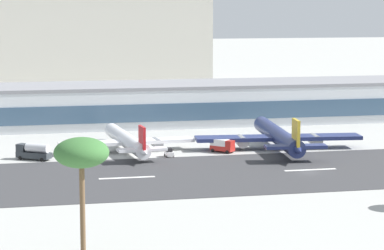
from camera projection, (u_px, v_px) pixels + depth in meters
The scene contains 12 objects.
ground_plane at pixel (309, 173), 185.90m from camera, with size 1400.00×1400.00×0.00m, color #A8A8A3.
runway_strip at pixel (304, 170), 188.73m from camera, with size 800.00×43.80×0.08m, color #38383A.
runway_centreline_dash_3 at pixel (127, 178), 180.44m from camera, with size 12.00×1.20×0.01m, color white.
runway_centreline_dash_4 at pixel (310, 170), 189.03m from camera, with size 12.00×1.20×0.01m, color white.
terminal_building at pixel (166, 104), 261.18m from camera, with size 162.18×26.68×12.53m.
distant_hotel_block at pixel (71, 42), 373.25m from camera, with size 119.11×37.34×40.11m, color beige.
airliner_red_tail_gate_0 at pixel (128, 141), 211.33m from camera, with size 34.21×41.51×8.67m.
airliner_gold_tail_gate_1 at pixel (279, 137), 215.29m from camera, with size 42.87×48.40×10.11m.
service_baggage_tug_0 at pixel (169, 153), 205.22m from camera, with size 2.03×3.28×2.20m.
service_fuel_truck_1 at pixel (34, 151), 201.24m from camera, with size 8.50×6.92×3.95m.
service_box_truck_2 at pixel (222, 145), 211.36m from camera, with size 5.91×5.97×3.25m.
palm_tree_1 at pixel (81, 154), 122.00m from camera, with size 8.00×8.00×17.73m.
Camera 1 is at (-63.46, -173.04, 36.75)m, focal length 79.55 mm.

